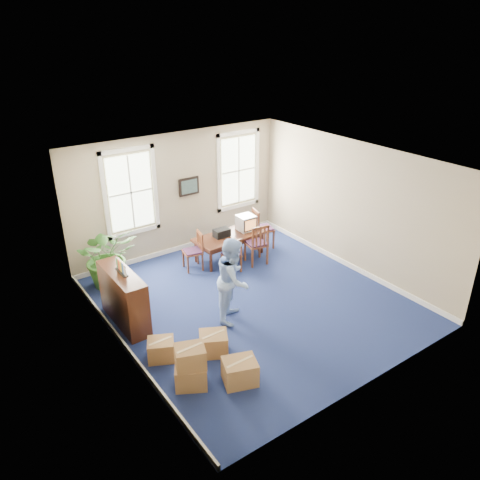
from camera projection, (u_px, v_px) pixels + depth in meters
floor at (252, 301)px, 10.44m from camera, size 6.50×6.50×0.00m
ceiling at (254, 161)px, 9.08m from camera, size 6.50×6.50×0.00m
wall_back at (178, 194)px, 12.17m from camera, size 6.50×0.00×6.50m
wall_front at (376, 306)px, 7.36m from camera, size 6.50×0.00×6.50m
wall_left at (116, 277)px, 8.20m from camera, size 0.00×6.50×6.50m
wall_right at (352, 206)px, 11.33m from camera, size 0.00×6.50×6.50m
baseboard_back at (182, 247)px, 12.80m from camera, size 6.00×0.04×0.12m
baseboard_left at (126, 347)px, 8.87m from camera, size 0.04×6.50×0.12m
baseboard_right at (345, 263)px, 11.97m from camera, size 0.04×6.50×0.12m
window_left at (131, 192)px, 11.34m from camera, size 1.40×0.12×2.20m
window_right at (238, 170)px, 13.02m from camera, size 1.40×0.12×2.20m
wall_picture at (189, 186)px, 12.22m from camera, size 0.58×0.06×0.48m
conference_table at (230, 246)px, 12.25m from camera, size 1.93×0.97×0.64m
crt_tv at (246, 223)px, 12.35m from camera, size 0.45×0.49×0.40m
game_console at (255, 227)px, 12.53m from camera, size 0.22×0.25×0.06m
equipment_bag at (222, 233)px, 11.99m from camera, size 0.41×0.27×0.21m
chair_near_left at (231, 254)px, 11.52m from camera, size 0.44×0.44×0.91m
chair_near_right at (256, 243)px, 11.88m from camera, size 0.57×0.57×1.10m
chair_end_left at (193, 251)px, 11.60m from camera, size 0.52×0.52×0.98m
chair_end_right at (263, 228)px, 12.73m from camera, size 0.61×0.61×1.12m
man at (233, 279)px, 9.51m from camera, size 1.11×1.10×1.81m
credenza at (124, 297)px, 9.46m from camera, size 0.46×1.57×1.23m
brochure_rack at (121, 264)px, 9.15m from camera, size 0.22×0.60×0.26m
potted_plant at (108, 256)px, 10.79m from camera, size 1.54×1.40×1.50m
cardboard_boxes at (198, 358)px, 8.05m from camera, size 1.92×1.92×0.83m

